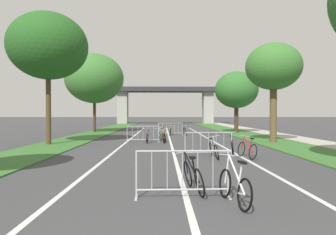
# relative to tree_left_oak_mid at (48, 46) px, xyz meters

# --- Properties ---
(grass_verge_left) EXTENTS (2.92, 64.44, 0.05)m
(grass_verge_left) POSITION_rel_tree_left_oak_mid_xyz_m (0.56, 10.00, -5.74)
(grass_verge_left) COLOR #386B2D
(grass_verge_left) RESTS_ON ground
(grass_verge_right) EXTENTS (2.92, 64.44, 0.05)m
(grass_verge_right) POSITION_rel_tree_left_oak_mid_xyz_m (13.83, 10.00, -5.74)
(grass_verge_right) COLOR #386B2D
(grass_verge_right) RESTS_ON ground
(sidewalk_path_right) EXTENTS (2.10, 64.44, 0.08)m
(sidewalk_path_right) POSITION_rel_tree_left_oak_mid_xyz_m (16.34, 10.00, -5.73)
(sidewalk_path_right) COLOR #ADA89E
(sidewalk_path_right) RESTS_ON ground
(lane_stripe_center) EXTENTS (0.14, 37.28, 0.01)m
(lane_stripe_center) POSITION_rel_tree_left_oak_mid_xyz_m (7.20, 2.28, -5.77)
(lane_stripe_center) COLOR silver
(lane_stripe_center) RESTS_ON ground
(lane_stripe_right_lane) EXTENTS (0.14, 37.28, 0.01)m
(lane_stripe_right_lane) POSITION_rel_tree_left_oak_mid_xyz_m (10.04, 2.28, -5.77)
(lane_stripe_right_lane) COLOR silver
(lane_stripe_right_lane) RESTS_ON ground
(lane_stripe_left_lane) EXTENTS (0.14, 37.28, 0.01)m
(lane_stripe_left_lane) POSITION_rel_tree_left_oak_mid_xyz_m (4.35, 2.28, -5.77)
(lane_stripe_left_lane) COLOR silver
(lane_stripe_left_lane) RESTS_ON ground
(overpass_bridge) EXTENTS (21.17, 4.07, 6.42)m
(overpass_bridge) POSITION_rel_tree_left_oak_mid_xyz_m (7.20, 36.89, -1.06)
(overpass_bridge) COLOR #2D2D30
(overpass_bridge) RESTS_ON ground
(tree_left_oak_mid) EXTENTS (4.58, 4.58, 7.73)m
(tree_left_oak_mid) POSITION_rel_tree_left_oak_mid_xyz_m (0.00, 0.00, 0.00)
(tree_left_oak_mid) COLOR #4C3823
(tree_left_oak_mid) RESTS_ON ground
(tree_left_oak_near) EXTENTS (5.62, 5.62, 7.61)m
(tree_left_oak_near) POSITION_rel_tree_left_oak_mid_xyz_m (0.10, 11.86, -0.55)
(tree_left_oak_near) COLOR #3D2D1E
(tree_left_oak_near) RESTS_ON ground
(tree_right_pine_far) EXTENTS (3.47, 3.47, 6.27)m
(tree_right_pine_far) POSITION_rel_tree_left_oak_mid_xyz_m (13.64, 1.07, -1.03)
(tree_right_pine_far) COLOR brown
(tree_right_pine_far) RESTS_ON ground
(tree_right_pine_near) EXTENTS (4.03, 4.03, 5.77)m
(tree_right_pine_near) POSITION_rel_tree_left_oak_mid_xyz_m (13.62, 10.80, -1.73)
(tree_right_pine_near) COLOR #3D2D1E
(tree_right_pine_near) RESTS_ON ground
(crowd_barrier_nearest) EXTENTS (2.10, 0.49, 1.05)m
(crowd_barrier_nearest) POSITION_rel_tree_left_oak_mid_xyz_m (7.12, -11.51, -5.25)
(crowd_barrier_nearest) COLOR #ADADB2
(crowd_barrier_nearest) RESTS_ON ground
(crowd_barrier_second) EXTENTS (2.11, 0.56, 1.05)m
(crowd_barrier_second) POSITION_rel_tree_left_oak_mid_xyz_m (8.66, -4.98, -5.25)
(crowd_barrier_second) COLOR #ADADB2
(crowd_barrier_second) RESTS_ON ground
(crowd_barrier_third) EXTENTS (2.10, 0.49, 1.05)m
(crowd_barrier_third) POSITION_rel_tree_left_oak_mid_xyz_m (5.43, 1.55, -5.25)
(crowd_barrier_third) COLOR #ADADB2
(crowd_barrier_third) RESTS_ON ground
(crowd_barrier_fourth) EXTENTS (2.09, 0.46, 1.05)m
(crowd_barrier_fourth) POSITION_rel_tree_left_oak_mid_xyz_m (7.36, 8.08, -5.25)
(crowd_barrier_fourth) COLOR #ADADB2
(crowd_barrier_fourth) RESTS_ON ground
(bicycle_silver_0) EXTENTS (0.49, 1.66, 0.99)m
(bicycle_silver_0) POSITION_rel_tree_left_oak_mid_xyz_m (8.80, -5.49, -5.41)
(bicycle_silver_0) COLOR black
(bicycle_silver_0) RESTS_ON ground
(bicycle_blue_1) EXTENTS (0.53, 1.65, 1.01)m
(bicycle_blue_1) POSITION_rel_tree_left_oak_mid_xyz_m (9.82, -4.39, -5.38)
(bicycle_blue_1) COLOR black
(bicycle_blue_1) RESTS_ON ground
(bicycle_black_2) EXTENTS (0.61, 1.71, 0.94)m
(bicycle_black_2) POSITION_rel_tree_left_oak_mid_xyz_m (7.40, -11.00, -5.40)
(bicycle_black_2) COLOR black
(bicycle_black_2) RESTS_ON ground
(bicycle_purple_3) EXTENTS (0.46, 1.60, 0.88)m
(bicycle_purple_3) POSITION_rel_tree_left_oak_mid_xyz_m (5.73, 1.07, -5.42)
(bicycle_purple_3) COLOR black
(bicycle_purple_3) RESTS_ON ground
(bicycle_orange_4) EXTENTS (0.53, 1.66, 0.96)m
(bicycle_orange_4) POSITION_rel_tree_left_oak_mid_xyz_m (6.77, 1.08, -5.40)
(bicycle_orange_4) COLOR black
(bicycle_orange_4) RESTS_ON ground
(bicycle_teal_5) EXTENTS (0.77, 1.67, 0.93)m
(bicycle_teal_5) POSITION_rel_tree_left_oak_mid_xyz_m (6.64, 2.01, -5.42)
(bicycle_teal_5) COLOR black
(bicycle_teal_5) RESTS_ON ground
(bicycle_white_6) EXTENTS (0.48, 1.64, 0.98)m
(bicycle_white_6) POSITION_rel_tree_left_oak_mid_xyz_m (8.15, -12.00, -5.40)
(bicycle_white_6) COLOR black
(bicycle_white_6) RESTS_ON ground
(bicycle_green_7) EXTENTS (0.50, 1.73, 0.90)m
(bicycle_green_7) POSITION_rel_tree_left_oak_mid_xyz_m (8.54, 7.69, -5.40)
(bicycle_green_7) COLOR black
(bicycle_green_7) RESTS_ON ground
(bicycle_red_8) EXTENTS (0.49, 1.68, 0.94)m
(bicycle_red_8) POSITION_rel_tree_left_oak_mid_xyz_m (10.19, -5.53, -5.40)
(bicycle_red_8) COLOR black
(bicycle_red_8) RESTS_ON ground
(bicycle_yellow_9) EXTENTS (0.50, 1.63, 0.85)m
(bicycle_yellow_9) POSITION_rel_tree_left_oak_mid_xyz_m (7.35, 7.69, -5.43)
(bicycle_yellow_9) COLOR black
(bicycle_yellow_9) RESTS_ON ground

